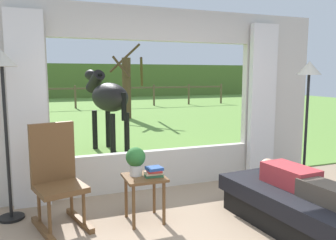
# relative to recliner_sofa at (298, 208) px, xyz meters

# --- Properties ---
(back_wall_with_window) EXTENTS (5.20, 0.12, 2.55)m
(back_wall_with_window) POSITION_rel_recliner_sofa_xyz_m (-1.00, 1.79, 1.03)
(back_wall_with_window) COLOR beige
(back_wall_with_window) RESTS_ON ground_plane
(curtain_panel_left) EXTENTS (0.44, 0.10, 2.40)m
(curtain_panel_left) POSITION_rel_recliner_sofa_xyz_m (-2.69, 1.65, 0.98)
(curtain_panel_left) COLOR silver
(curtain_panel_left) RESTS_ON ground_plane
(curtain_panel_right) EXTENTS (0.44, 0.10, 2.40)m
(curtain_panel_right) POSITION_rel_recliner_sofa_xyz_m (0.69, 1.65, 0.98)
(curtain_panel_right) COLOR silver
(curtain_panel_right) RESTS_ON ground_plane
(outdoor_pasture_lawn) EXTENTS (36.00, 21.68, 0.02)m
(outdoor_pasture_lawn) POSITION_rel_recliner_sofa_xyz_m (-1.00, 12.69, -0.21)
(outdoor_pasture_lawn) COLOR olive
(outdoor_pasture_lawn) RESTS_ON ground_plane
(distant_hill_ridge) EXTENTS (36.00, 2.00, 2.40)m
(distant_hill_ridge) POSITION_rel_recliner_sofa_xyz_m (-1.00, 22.53, 0.98)
(distant_hill_ridge) COLOR #557230
(distant_hill_ridge) RESTS_ON ground_plane
(recliner_sofa) EXTENTS (1.04, 1.77, 0.42)m
(recliner_sofa) POSITION_rel_recliner_sofa_xyz_m (0.00, 0.00, 0.00)
(recliner_sofa) COLOR black
(recliner_sofa) RESTS_ON ground_plane
(reclining_person) EXTENTS (0.39, 1.44, 0.22)m
(reclining_person) POSITION_rel_recliner_sofa_xyz_m (-0.00, -0.05, 0.30)
(reclining_person) COLOR #B23338
(reclining_person) RESTS_ON recliner_sofa
(rocking_chair) EXTENTS (0.63, 0.78, 1.12)m
(rocking_chair) POSITION_rel_recliner_sofa_xyz_m (-2.42, 0.98, 0.33)
(rocking_chair) COLOR brown
(rocking_chair) RESTS_ON ground_plane
(side_table) EXTENTS (0.44, 0.44, 0.52)m
(side_table) POSITION_rel_recliner_sofa_xyz_m (-1.50, 0.73, 0.21)
(side_table) COLOR brown
(side_table) RESTS_ON ground_plane
(potted_plant) EXTENTS (0.22, 0.22, 0.32)m
(potted_plant) POSITION_rel_recliner_sofa_xyz_m (-1.58, 0.79, 0.48)
(potted_plant) COLOR silver
(potted_plant) RESTS_ON side_table
(book_stack) EXTENTS (0.21, 0.16, 0.11)m
(book_stack) POSITION_rel_recliner_sofa_xyz_m (-1.41, 0.67, 0.36)
(book_stack) COLOR #337247
(book_stack) RESTS_ON side_table
(floor_lamp_left) EXTENTS (0.32, 0.32, 1.90)m
(floor_lamp_left) POSITION_rel_recliner_sofa_xyz_m (-2.92, 1.32, 1.32)
(floor_lamp_left) COLOR black
(floor_lamp_left) RESTS_ON ground_plane
(floor_lamp_right) EXTENTS (0.32, 0.32, 1.81)m
(floor_lamp_right) POSITION_rel_recliner_sofa_xyz_m (0.84, 0.84, 1.25)
(floor_lamp_right) COLOR black
(floor_lamp_right) RESTS_ON ground_plane
(horse) EXTENTS (0.88, 1.82, 1.73)m
(horse) POSITION_rel_recliner_sofa_xyz_m (-1.22, 4.34, 0.94)
(horse) COLOR black
(horse) RESTS_ON outdoor_pasture_lawn
(pasture_tree) EXTENTS (1.31, 1.47, 2.81)m
(pasture_tree) POSITION_rel_recliner_sofa_xyz_m (0.45, 9.47, 1.02)
(pasture_tree) COLOR #4C3823
(pasture_tree) RESTS_ON outdoor_pasture_lawn
(pasture_fence_line) EXTENTS (16.10, 0.10, 1.10)m
(pasture_fence_line) POSITION_rel_recliner_sofa_xyz_m (-1.00, 14.06, 0.53)
(pasture_fence_line) COLOR brown
(pasture_fence_line) RESTS_ON outdoor_pasture_lawn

